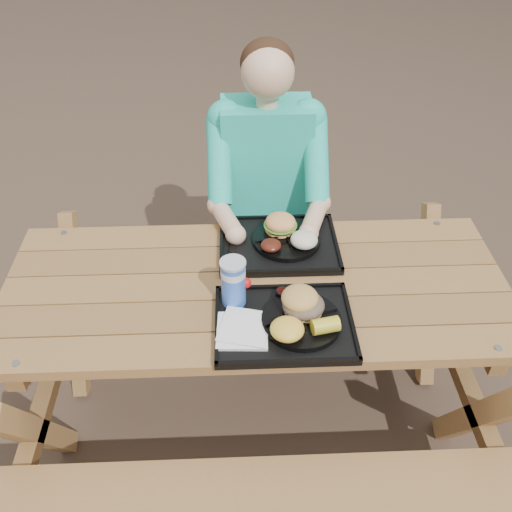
{
  "coord_description": "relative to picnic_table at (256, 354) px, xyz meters",
  "views": [
    {
      "loc": [
        -0.06,
        -1.51,
        2.11
      ],
      "look_at": [
        0.0,
        0.0,
        0.88
      ],
      "focal_mm": 40.0,
      "sensor_mm": 36.0,
      "label": 1
    }
  ],
  "objects": [
    {
      "name": "ground",
      "position": [
        0.0,
        0.0,
        -0.38
      ],
      "size": [
        60.0,
        60.0,
        0.0
      ],
      "primitive_type": "plane",
      "color": "#999999",
      "rests_on": "ground"
    },
    {
      "name": "sandwich",
      "position": [
        0.15,
        -0.18,
        0.48
      ],
      "size": [
        0.13,
        0.13,
        0.13
      ],
      "primitive_type": null,
      "color": "#E0A44F",
      "rests_on": "plate_near"
    },
    {
      "name": "picnic_table",
      "position": [
        0.0,
        0.0,
        0.0
      ],
      "size": [
        1.8,
        1.49,
        0.75
      ],
      "primitive_type": null,
      "color": "#999999",
      "rests_on": "ground"
    },
    {
      "name": "condiment_bbq",
      "position": [
        0.09,
        -0.09,
        0.41
      ],
      "size": [
        0.05,
        0.05,
        0.03
      ],
      "primitive_type": "cylinder",
      "color": "black",
      "rests_on": "tray_near"
    },
    {
      "name": "corn_cob",
      "position": [
        0.21,
        -0.27,
        0.44
      ],
      "size": [
        0.1,
        0.1,
        0.05
      ],
      "primitive_type": null,
      "rotation": [
        0.0,
        0.0,
        0.2
      ],
      "color": "yellow",
      "rests_on": "plate_near"
    },
    {
      "name": "potato_salad",
      "position": [
        0.19,
        0.16,
        0.44
      ],
      "size": [
        0.1,
        0.1,
        0.06
      ],
      "primitive_type": "ellipsoid",
      "color": "white",
      "rests_on": "plate_far"
    },
    {
      "name": "diner",
      "position": [
        0.07,
        0.66,
        0.27
      ],
      "size": [
        0.48,
        0.84,
        1.28
      ],
      "primitive_type": null,
      "color": "teal",
      "rests_on": "ground"
    },
    {
      "name": "tray_near",
      "position": [
        0.08,
        -0.21,
        0.39
      ],
      "size": [
        0.45,
        0.35,
        0.02
      ],
      "primitive_type": "cube",
      "color": "black",
      "rests_on": "picnic_table"
    },
    {
      "name": "plate_far",
      "position": [
        0.13,
        0.22,
        0.41
      ],
      "size": [
        0.26,
        0.26,
        0.02
      ],
      "primitive_type": "cylinder",
      "color": "black",
      "rests_on": "tray_far"
    },
    {
      "name": "tray_far",
      "position": [
        0.1,
        0.21,
        0.39
      ],
      "size": [
        0.45,
        0.35,
        0.02
      ],
      "primitive_type": "cube",
      "color": "black",
      "rests_on": "picnic_table"
    },
    {
      "name": "burger",
      "position": [
        0.11,
        0.27,
        0.47
      ],
      "size": [
        0.12,
        0.12,
        0.11
      ],
      "primitive_type": null,
      "color": "#F8A357",
      "rests_on": "plate_far"
    },
    {
      "name": "napkin_stack",
      "position": [
        -0.05,
        -0.25,
        0.4
      ],
      "size": [
        0.17,
        0.17,
        0.02
      ],
      "primitive_type": "cube",
      "rotation": [
        0.0,
        0.0,
        -0.05
      ],
      "color": "white",
      "rests_on": "tray_near"
    },
    {
      "name": "cutlery_far",
      "position": [
        -0.08,
        0.21,
        0.4
      ],
      "size": [
        0.03,
        0.14,
        0.01
      ],
      "primitive_type": "cube",
      "rotation": [
        0.0,
        0.0,
        -0.01
      ],
      "color": "black",
      "rests_on": "tray_far"
    },
    {
      "name": "condiment_mustard",
      "position": [
        0.15,
        -0.09,
        0.41
      ],
      "size": [
        0.06,
        0.06,
        0.03
      ],
      "primitive_type": "cylinder",
      "color": "gold",
      "rests_on": "tray_near"
    },
    {
      "name": "soda_cup",
      "position": [
        -0.08,
        -0.11,
        0.48
      ],
      "size": [
        0.08,
        0.08,
        0.16
      ],
      "primitive_type": "cylinder",
      "color": "blue",
      "rests_on": "tray_near"
    },
    {
      "name": "mac_cheese",
      "position": [
        0.08,
        -0.29,
        0.44
      ],
      "size": [
        0.11,
        0.11,
        0.05
      ],
      "primitive_type": "ellipsoid",
      "color": "yellow",
      "rests_on": "plate_near"
    },
    {
      "name": "plate_near",
      "position": [
        0.14,
        -0.22,
        0.41
      ],
      "size": [
        0.26,
        0.26,
        0.02
      ],
      "primitive_type": "cylinder",
      "color": "black",
      "rests_on": "tray_near"
    },
    {
      "name": "baked_beans",
      "position": [
        0.06,
        0.15,
        0.43
      ],
      "size": [
        0.08,
        0.08,
        0.04
      ],
      "primitive_type": "ellipsoid",
      "color": "#521A10",
      "rests_on": "plate_far"
    }
  ]
}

